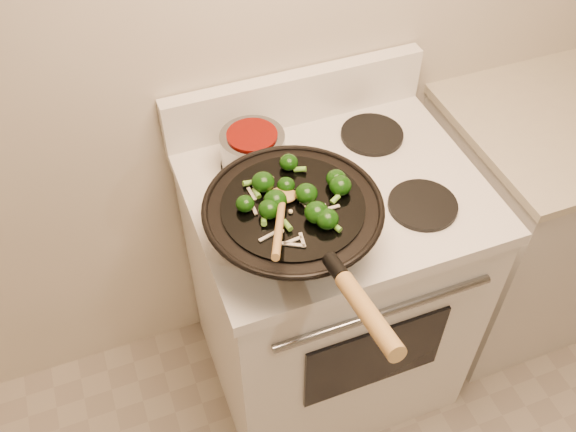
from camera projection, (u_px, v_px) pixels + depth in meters
name	position (u px, v px, depth m)	size (l,w,h in m)	color
stove	(327.00, 286.00, 2.04)	(0.78, 0.67, 1.08)	white
counter_unit	(550.00, 212.00, 2.28)	(0.84, 0.62, 0.91)	silver
wok	(294.00, 223.00, 1.51)	(0.42, 0.70, 0.25)	black
stirfry	(298.00, 195.00, 1.46)	(0.27, 0.27, 0.05)	#0E3508
wooden_spoon	(281.00, 212.00, 1.40)	(0.16, 0.29, 0.12)	#AB7F43
saucepan	(253.00, 149.00, 1.71)	(0.17, 0.27, 0.10)	gray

